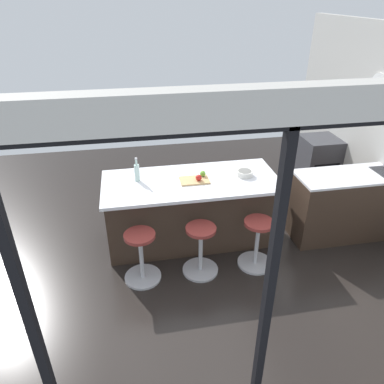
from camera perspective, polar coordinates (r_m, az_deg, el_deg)
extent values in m
plane|color=black|center=(5.08, -0.34, -7.59)|extent=(7.25, 7.25, 0.00)
cube|color=beige|center=(1.64, 15.96, 13.25)|extent=(5.58, 0.12, 0.16)
cube|color=black|center=(1.66, 15.58, 10.58)|extent=(5.13, 0.06, 0.06)
cube|color=black|center=(2.30, 11.55, -18.27)|extent=(0.05, 0.06, 2.35)
cube|color=black|center=(2.27, -23.02, -21.60)|extent=(0.05, 0.06, 2.35)
cylinder|color=white|center=(5.76, 27.34, 14.98)|extent=(0.03, 0.28, 0.28)
cube|color=#38281E|center=(5.57, 25.60, -1.67)|extent=(2.07, 0.60, 0.90)
cube|color=silver|center=(5.37, 26.65, 2.59)|extent=(2.07, 0.60, 0.03)
cube|color=#38383D|center=(6.59, 19.15, 4.35)|extent=(0.60, 0.60, 0.90)
cube|color=black|center=(6.38, 20.33, 2.83)|extent=(0.44, 0.01, 0.32)
cube|color=#38281E|center=(4.85, -0.21, -3.06)|extent=(2.18, 0.78, 0.91)
cube|color=silver|center=(4.57, -0.11, 1.64)|extent=(2.24, 0.98, 0.04)
cylinder|color=#B7B7BC|center=(4.74, 9.87, -10.95)|extent=(0.44, 0.44, 0.03)
cylinder|color=#B7B7BC|center=(4.56, 10.18, -8.07)|extent=(0.05, 0.05, 0.59)
cylinder|color=maroon|center=(4.38, 10.54, -4.80)|extent=(0.36, 0.36, 0.04)
cylinder|color=#B7B7BC|center=(4.58, 1.32, -12.14)|extent=(0.44, 0.44, 0.03)
cylinder|color=#B7B7BC|center=(4.39, 1.36, -9.21)|extent=(0.05, 0.05, 0.59)
cylinder|color=maroon|center=(4.20, 1.41, -5.85)|extent=(0.36, 0.36, 0.04)
cylinder|color=#B7B7BC|center=(4.52, -7.72, -13.10)|extent=(0.44, 0.44, 0.03)
cylinder|color=#B7B7BC|center=(4.33, -7.99, -10.17)|extent=(0.05, 0.05, 0.59)
cylinder|color=maroon|center=(4.14, -8.28, -6.80)|extent=(0.36, 0.36, 0.04)
cube|color=tan|center=(4.54, 0.39, 1.86)|extent=(0.36, 0.24, 0.02)
sphere|color=red|center=(4.50, 1.06, 2.28)|extent=(0.08, 0.08, 0.08)
sphere|color=#609E2D|center=(4.61, 1.71, 2.93)|extent=(0.07, 0.07, 0.07)
cylinder|color=silver|center=(4.55, -8.66, 2.99)|extent=(0.06, 0.06, 0.22)
cylinder|color=silver|center=(4.49, -8.80, 4.71)|extent=(0.03, 0.03, 0.08)
cylinder|color=#B7B7BC|center=(4.47, -8.84, 5.24)|extent=(0.03, 0.03, 0.02)
cylinder|color=silver|center=(4.71, 8.30, 2.94)|extent=(0.21, 0.21, 0.07)
cylinder|color=slate|center=(4.70, 8.31, 3.10)|extent=(0.17, 0.17, 0.05)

